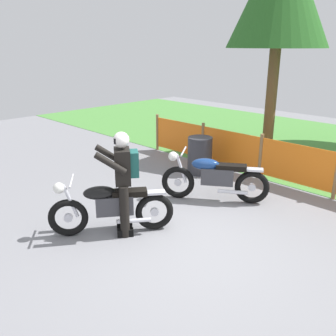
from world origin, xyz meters
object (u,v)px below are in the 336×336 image
object	(u,v)px
oil_drum	(200,155)
motorcycle_trailing	(111,207)
motorcycle_lead	(214,177)
rider_trailing	(123,178)

from	to	relation	value
oil_drum	motorcycle_trailing	bearing A→B (deg)	-74.46
motorcycle_lead	rider_trailing	world-z (taller)	rider_trailing
motorcycle_trailing	rider_trailing	bearing A→B (deg)	-179.49
rider_trailing	oil_drum	distance (m)	3.32
rider_trailing	motorcycle_trailing	bearing A→B (deg)	0.51
motorcycle_trailing	oil_drum	bearing A→B (deg)	-128.58
rider_trailing	oil_drum	xyz separation A→B (m)	(-1.04, 3.11, -0.51)
oil_drum	rider_trailing	bearing A→B (deg)	-71.48
rider_trailing	motorcycle_lead	bearing A→B (deg)	-150.43
motorcycle_trailing	oil_drum	xyz separation A→B (m)	(-0.91, 3.29, -0.02)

